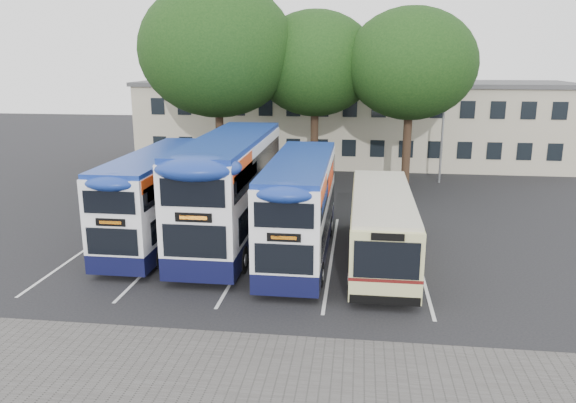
# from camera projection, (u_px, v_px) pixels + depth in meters

# --- Properties ---
(ground) EXTENTS (120.00, 120.00, 0.00)m
(ground) POSITION_uv_depth(u_px,v_px,m) (331.00, 309.00, 18.33)
(ground) COLOR black
(ground) RESTS_ON ground
(paving_strip) EXTENTS (40.00, 6.00, 0.01)m
(paving_strip) POSITION_uv_depth(u_px,v_px,m) (239.00, 392.00, 13.78)
(paving_strip) COLOR #595654
(paving_strip) RESTS_ON ground
(bay_lines) EXTENTS (14.12, 11.00, 0.01)m
(bay_lines) POSITION_uv_depth(u_px,v_px,m) (248.00, 253.00, 23.60)
(bay_lines) COLOR silver
(bay_lines) RESTS_ON ground
(depot_building) EXTENTS (32.40, 8.40, 6.20)m
(depot_building) POSITION_uv_depth(u_px,v_px,m) (351.00, 121.00, 43.47)
(depot_building) COLOR #BCB498
(depot_building) RESTS_ON ground
(lamp_post) EXTENTS (0.25, 1.05, 9.06)m
(lamp_post) POSITION_uv_depth(u_px,v_px,m) (444.00, 104.00, 35.50)
(lamp_post) COLOR gray
(lamp_post) RESTS_ON ground
(tree_left) EXTENTS (9.48, 9.48, 12.44)m
(tree_left) POSITION_uv_depth(u_px,v_px,m) (217.00, 50.00, 33.72)
(tree_left) COLOR black
(tree_left) RESTS_ON ground
(tree_mid) EXTENTS (7.66, 7.66, 10.86)m
(tree_mid) POSITION_uv_depth(u_px,v_px,m) (315.00, 64.00, 34.88)
(tree_mid) COLOR black
(tree_mid) RESTS_ON ground
(tree_right) EXTENTS (7.69, 7.69, 10.88)m
(tree_right) POSITION_uv_depth(u_px,v_px,m) (411.00, 64.00, 32.81)
(tree_right) COLOR black
(tree_right) RESTS_ON ground
(bus_dd_left) EXTENTS (2.32, 9.58, 3.99)m
(bus_dd_left) POSITION_uv_depth(u_px,v_px,m) (158.00, 194.00, 24.52)
(bus_dd_left) COLOR #0E1033
(bus_dd_left) RESTS_ON ground
(bus_dd_mid) EXTENTS (2.73, 11.25, 4.69)m
(bus_dd_mid) POSITION_uv_depth(u_px,v_px,m) (231.00, 185.00, 24.46)
(bus_dd_mid) COLOR #0E1033
(bus_dd_mid) RESTS_ON ground
(bus_dd_right) EXTENTS (2.36, 9.75, 4.06)m
(bus_dd_right) POSITION_uv_depth(u_px,v_px,m) (300.00, 203.00, 22.80)
(bus_dd_right) COLOR #0E1033
(bus_dd_right) RESTS_ON ground
(bus_single) EXTENTS (2.41, 9.47, 2.82)m
(bus_single) POSITION_uv_depth(u_px,v_px,m) (381.00, 223.00, 22.29)
(bus_single) COLOR beige
(bus_single) RESTS_ON ground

